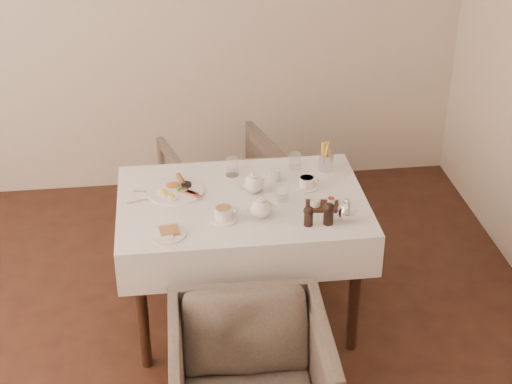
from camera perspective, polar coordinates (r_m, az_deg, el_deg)
The scene contains 20 objects.
table at distance 4.10m, azimuth -1.02°, elevation -1.94°, with size 1.28×0.88×0.75m.
armchair_near at distance 3.58m, azimuth -0.43°, elevation -13.79°, with size 0.70×0.72×0.65m, color #4E4139.
armchair_far at distance 5.04m, azimuth -2.37°, elevation 0.20°, with size 0.67×0.69×0.62m, color #4E4139.
breakfast_plate at distance 4.13m, azimuth -5.85°, elevation 0.16°, with size 0.30×0.30×0.04m.
side_plate at distance 3.77m, azimuth -6.58°, elevation -3.04°, with size 0.19×0.18×0.02m.
teapot_centre at distance 4.07m, azimuth -0.19°, elevation 0.70°, with size 0.15×0.12×0.12m, color white, non-canonical shape.
teapot_front at distance 3.86m, azimuth 0.34°, elevation -1.07°, with size 0.15×0.12×0.12m, color white, non-canonical shape.
creamer at distance 4.19m, azimuth 1.37°, elevation 1.23°, with size 0.06×0.06×0.07m, color white.
teacup_near at distance 3.86m, azimuth -2.36°, elevation -1.62°, with size 0.14×0.14×0.07m.
teacup_far at distance 4.14m, azimuth 3.70°, elevation 0.67°, with size 0.12×0.12×0.06m.
glass_left at distance 4.25m, azimuth -1.76°, elevation 1.84°, with size 0.07×0.07×0.10m, color silver.
glass_mid at distance 4.01m, azimuth 1.97°, elevation -0.01°, with size 0.07×0.07×0.09m, color silver.
glass_right at distance 4.32m, azimuth 2.86°, elevation 2.25°, with size 0.07×0.07×0.09m, color silver.
condiment_board at distance 3.98m, azimuth 4.82°, elevation -0.94°, with size 0.18×0.14×0.04m.
pepper_mill_left at distance 3.81m, azimuth 3.85°, elevation -1.73°, with size 0.05×0.05×0.11m, color black, non-canonical shape.
pepper_mill_right at distance 3.82m, azimuth 5.30°, elevation -1.56°, with size 0.06×0.06×0.12m, color black, non-canonical shape.
silver_pot at distance 3.85m, azimuth 6.61°, elevation -1.30°, with size 0.12×0.09×0.12m, color white, non-canonical shape.
fries_cup at distance 4.31m, azimuth 5.13°, elevation 2.51°, with size 0.08×0.08×0.17m.
cutlery_fork at distance 4.14m, azimuth -7.72°, elevation 0.01°, with size 0.01×0.18×0.00m, color silver.
cutlery_knife at distance 4.07m, azimuth -7.97°, elevation -0.54°, with size 0.02×0.21×0.00m, color silver.
Camera 1 is at (0.20, -2.58, 2.79)m, focal length 55.00 mm.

